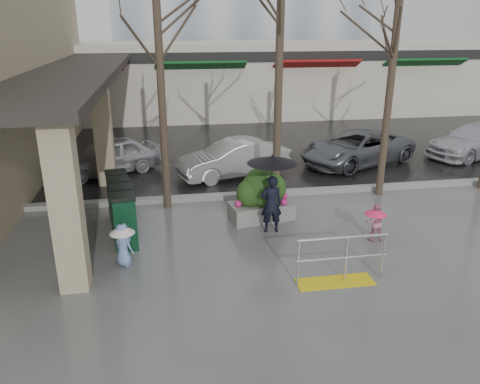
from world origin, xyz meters
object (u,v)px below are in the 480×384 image
object	(u,v)px
child_pink	(375,219)
car_c	(357,148)
news_boxes	(121,208)
tree_mideast	(396,29)
planter	(261,195)
car_b	(234,159)
tree_west	(157,20)
car_d	(475,141)
woman	(272,183)
handrail	(339,266)
child_blue	(123,240)
tree_midwest	(281,14)
car_a	(107,156)

from	to	relation	value
child_pink	car_c	distance (m)	6.66
news_boxes	tree_mideast	bearing A→B (deg)	2.42
planter	car_c	bearing A→B (deg)	44.68
news_boxes	car_b	world-z (taller)	news_boxes
tree_west	car_d	size ratio (longest dim) A/B	1.57
car_b	woman	bearing A→B (deg)	-13.57
handrail	news_boxes	bearing A→B (deg)	144.57
handrail	child_blue	size ratio (longest dim) A/B	1.92
tree_west	child_pink	size ratio (longest dim) A/B	7.19
tree_west	tree_midwest	distance (m)	3.20
tree_mideast	car_d	distance (m)	7.93
tree_midwest	car_d	world-z (taller)	tree_midwest
tree_midwest	planter	world-z (taller)	tree_midwest
woman	child_pink	size ratio (longest dim) A/B	2.15
car_c	woman	bearing A→B (deg)	-63.23
child_pink	car_b	bearing A→B (deg)	-60.54
tree_mideast	car_d	world-z (taller)	tree_mideast
tree_mideast	news_boxes	xyz separation A→B (m)	(-7.66, -1.59, -4.19)
handrail	woman	size ratio (longest dim) A/B	0.93
handrail	tree_midwest	size ratio (longest dim) A/B	0.27
child_blue	car_b	size ratio (longest dim) A/B	0.26
tree_midwest	child_blue	bearing A→B (deg)	-141.55
child_blue	handrail	bearing A→B (deg)	-155.37
car_a	tree_mideast	bearing A→B (deg)	41.36
tree_west	car_b	bearing A→B (deg)	47.30
woman	child_pink	xyz separation A→B (m)	(2.37, -0.89, -0.76)
car_c	tree_midwest	bearing A→B (deg)	-73.32
child_pink	car_b	xyz separation A→B (m)	(-2.60, 5.56, 0.08)
tree_west	car_c	xyz separation A→B (m)	(7.09, 3.25, -4.45)
child_blue	car_b	xyz separation A→B (m)	(3.32, 5.85, 0.04)
child_blue	car_b	world-z (taller)	car_b
tree_west	child_pink	bearing A→B (deg)	-31.67
child_pink	child_blue	xyz separation A→B (m)	(-5.93, -0.29, 0.04)
planter	car_b	world-z (taller)	planter
child_pink	news_boxes	world-z (taller)	news_boxes
tree_midwest	car_b	size ratio (longest dim) A/B	1.83
news_boxes	car_c	size ratio (longest dim) A/B	0.54
child_pink	planter	distance (m)	3.00
child_blue	car_a	world-z (taller)	car_a
news_boxes	handrail	bearing A→B (deg)	-44.72
car_d	handrail	bearing A→B (deg)	-65.31
car_c	child_blue	bearing A→B (deg)	-74.06
car_c	car_d	world-z (taller)	same
tree_west	child_pink	xyz separation A→B (m)	(4.93, -3.04, -4.54)
child_blue	news_boxes	xyz separation A→B (m)	(-0.16, 1.75, 0.08)
child_blue	car_c	size ratio (longest dim) A/B	0.22
tree_mideast	tree_midwest	bearing A→B (deg)	180.00
tree_mideast	car_b	distance (m)	6.46
planter	car_c	world-z (taller)	planter
car_b	tree_midwest	bearing A→B (deg)	2.75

